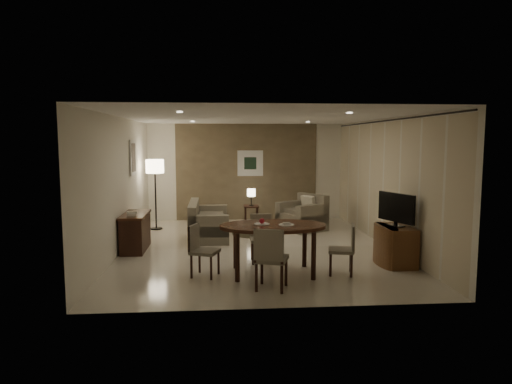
{
  "coord_description": "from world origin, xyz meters",
  "views": [
    {
      "loc": [
        -0.77,
        -9.33,
        2.22
      ],
      "look_at": [
        0.0,
        0.2,
        1.15
      ],
      "focal_mm": 32.0,
      "sensor_mm": 36.0,
      "label": 1
    }
  ],
  "objects": [
    {
      "name": "downlight_fr",
      "position": [
        1.4,
        1.8,
        2.69
      ],
      "size": [
        0.1,
        0.1,
        0.01
      ],
      "primitive_type": "cylinder",
      "color": "white",
      "rests_on": "ceiling"
    },
    {
      "name": "plate_b",
      "position": [
        0.33,
        -1.96,
        0.84
      ],
      "size": [
        0.26,
        0.26,
        0.02
      ],
      "primitive_type": "cylinder",
      "color": "white",
      "rests_on": "dining_table"
    },
    {
      "name": "table_lamp",
      "position": [
        0.08,
        2.74,
        0.75
      ],
      "size": [
        0.22,
        0.22,
        0.5
      ],
      "primitive_type": null,
      "color": "#FFEAC1",
      "rests_on": "side_table"
    },
    {
      "name": "curtain_wall",
      "position": [
        2.68,
        0.0,
        1.32
      ],
      "size": [
        0.08,
        6.7,
        2.58
      ],
      "primitive_type": null,
      "color": "beige",
      "rests_on": "wall_right"
    },
    {
      "name": "flat_tv",
      "position": [
        2.38,
        -1.5,
        1.02
      ],
      "size": [
        0.36,
        0.85,
        0.6
      ],
      "primitive_type": null,
      "rotation": [
        0.0,
        0.0,
        0.35
      ],
      "color": "black",
      "rests_on": "tv_cabinet"
    },
    {
      "name": "room_shell",
      "position": [
        0.0,
        0.4,
        1.35
      ],
      "size": [
        5.5,
        7.0,
        2.7
      ],
      "color": "beige",
      "rests_on": "ground"
    },
    {
      "name": "curtain_rod",
      "position": [
        2.68,
        0.0,
        2.64
      ],
      "size": [
        0.03,
        6.8,
        0.03
      ],
      "primitive_type": "cylinder",
      "rotation": [
        1.57,
        0.0,
        0.0
      ],
      "color": "black",
      "rests_on": "wall_right"
    },
    {
      "name": "fruit_apple",
      "position": [
        -0.07,
        -1.86,
        0.89
      ],
      "size": [
        0.09,
        0.09,
        0.09
      ],
      "primitive_type": "sphere",
      "color": "#A6131F",
      "rests_on": "plate_a"
    },
    {
      "name": "dining_table",
      "position": [
        0.11,
        -1.91,
        0.42
      ],
      "size": [
        1.78,
        1.11,
        0.83
      ],
      "primitive_type": null,
      "color": "#492617",
      "rests_on": "floor"
    },
    {
      "name": "plate_a",
      "position": [
        -0.07,
        -1.86,
        0.84
      ],
      "size": [
        0.26,
        0.26,
        0.02
      ],
      "primitive_type": "cylinder",
      "color": "white",
      "rests_on": "dining_table"
    },
    {
      "name": "art_back_frame",
      "position": [
        0.1,
        3.46,
        1.6
      ],
      "size": [
        0.72,
        0.03,
        0.72
      ],
      "primitive_type": "cube",
      "color": "silver",
      "rests_on": "wall_back"
    },
    {
      "name": "chair_right",
      "position": [
        1.25,
        -2.02,
        0.42
      ],
      "size": [
        0.49,
        0.49,
        0.84
      ],
      "primitive_type": null,
      "rotation": [
        0.0,
        0.0,
        -1.82
      ],
      "color": "gray",
      "rests_on": "floor"
    },
    {
      "name": "taupe_accent",
      "position": [
        0.0,
        3.48,
        1.35
      ],
      "size": [
        3.96,
        0.03,
        2.7
      ],
      "primitive_type": "cube",
      "color": "#756348",
      "rests_on": "wall_back"
    },
    {
      "name": "round_rug",
      "position": [
        0.08,
        1.44,
        0.01
      ],
      "size": [
        1.11,
        1.11,
        0.01
      ],
      "primitive_type": "cylinder",
      "color": "#3B3421",
      "rests_on": "floor"
    },
    {
      "name": "art_left_frame",
      "position": [
        -2.72,
        1.2,
        1.85
      ],
      "size": [
        0.03,
        0.6,
        0.8
      ],
      "primitive_type": "cube",
      "color": "silver",
      "rests_on": "wall_left"
    },
    {
      "name": "telephone",
      "position": [
        -2.49,
        -0.3,
        0.8
      ],
      "size": [
        0.2,
        0.14,
        0.09
      ],
      "primitive_type": null,
      "color": "white",
      "rests_on": "console_desk"
    },
    {
      "name": "sofa",
      "position": [
        -1.02,
        1.09,
        0.41
      ],
      "size": [
        1.77,
        0.9,
        0.83
      ],
      "primitive_type": null,
      "rotation": [
        0.0,
        0.0,
        1.58
      ],
      "color": "gray",
      "rests_on": "floor"
    },
    {
      "name": "art_back_canvas",
      "position": [
        0.1,
        3.44,
        1.6
      ],
      "size": [
        0.34,
        0.01,
        0.34
      ],
      "primitive_type": "cube",
      "color": "black",
      "rests_on": "wall_back"
    },
    {
      "name": "chair_far",
      "position": [
        0.0,
        -1.15,
        0.43
      ],
      "size": [
        0.42,
        0.42,
        0.87
      ],
      "primitive_type": null,
      "rotation": [
        0.0,
        0.0,
        -0.01
      ],
      "color": "gray",
      "rests_on": "floor"
    },
    {
      "name": "armchair",
      "position": [
        1.28,
        1.8,
        0.44
      ],
      "size": [
        1.31,
        1.33,
        0.88
      ],
      "primitive_type": null,
      "rotation": [
        0.0,
        0.0,
        -1.03
      ],
      "color": "gray",
      "rests_on": "floor"
    },
    {
      "name": "napkin",
      "position": [
        0.33,
        -1.96,
        0.86
      ],
      "size": [
        0.12,
        0.08,
        0.03
      ],
      "primitive_type": "cube",
      "color": "white",
      "rests_on": "plate_b"
    },
    {
      "name": "floor_lamp",
      "position": [
        -2.37,
        2.21,
        0.88
      ],
      "size": [
        0.45,
        0.45,
        1.76
      ],
      "primitive_type": null,
      "color": "#FFE5B7",
      "rests_on": "floor"
    },
    {
      "name": "side_table",
      "position": [
        0.08,
        2.74,
        0.25
      ],
      "size": [
        0.39,
        0.39,
        0.5
      ],
      "primitive_type": null,
      "color": "black",
      "rests_on": "floor"
    },
    {
      "name": "downlight_nl",
      "position": [
        -1.4,
        -1.8,
        2.69
      ],
      "size": [
        0.1,
        0.1,
        0.01
      ],
      "primitive_type": "cylinder",
      "color": "white",
      "rests_on": "ceiling"
    },
    {
      "name": "chair_left",
      "position": [
        -1.02,
        -1.96,
        0.43
      ],
      "size": [
        0.53,
        0.53,
        0.85
      ],
      "primitive_type": null,
      "rotation": [
        0.0,
        0.0,
        1.22
      ],
      "color": "gray",
      "rests_on": "floor"
    },
    {
      "name": "console_desk",
      "position": [
        -2.49,
        0.0,
        0.38
      ],
      "size": [
        0.48,
        1.2,
        0.75
      ],
      "primitive_type": null,
      "color": "#492617",
      "rests_on": "floor"
    },
    {
      "name": "downlight_fl",
      "position": [
        -1.4,
        1.8,
        2.69
      ],
      "size": [
        0.1,
        0.1,
        0.01
      ],
      "primitive_type": "cylinder",
      "color": "white",
      "rests_on": "ceiling"
    },
    {
      "name": "art_left_canvas",
      "position": [
        -2.71,
        1.2,
        1.85
      ],
      "size": [
        0.01,
        0.46,
        0.64
      ],
      "primitive_type": "cube",
      "color": "gray",
      "rests_on": "wall_left"
    },
    {
      "name": "downlight_nr",
      "position": [
        1.4,
        -1.8,
        2.69
      ],
      "size": [
        0.1,
        0.1,
        0.01
      ],
      "primitive_type": "cylinder",
      "color": "white",
      "rests_on": "ceiling"
    },
    {
      "name": "chair_near",
      "position": [
        0.0,
        -2.69,
        0.48
      ],
      "size": [
        0.58,
        0.58,
        0.95
      ],
      "primitive_type": null,
      "rotation": [
        0.0,
        0.0,
        2.83
      ],
      "color": "gray",
      "rests_on": "floor"
    },
    {
      "name": "tv_cabinet",
      "position": [
        2.4,
        -1.5,
        0.35
      ],
      "size": [
        0.48,
        0.9,
        0.7
      ],
      "primitive_type": null,
      "color": "brown",
      "rests_on": "floor"
    }
  ]
}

